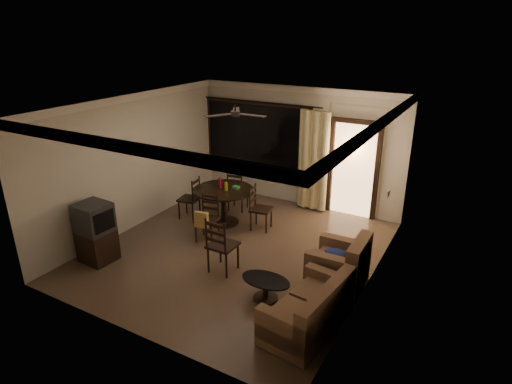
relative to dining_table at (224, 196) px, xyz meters
The scene contains 12 objects.
ground 1.42m from the dining_table, 45.41° to the right, with size 5.50×5.50×0.00m, color #7F6651.
room_shell 2.10m from the dining_table, 30.12° to the left, with size 5.50×6.70×5.50m.
dining_table is the anchor object (origin of this frame).
dining_chair_west 0.91m from the dining_table, behind, with size 0.48×0.48×0.95m.
dining_chair_east 0.90m from the dining_table, ahead, with size 0.48×0.48×0.95m.
dining_chair_south 0.92m from the dining_table, 80.53° to the right, with size 0.48×0.53×0.95m.
dining_chair_north 0.86m from the dining_table, 99.67° to the left, with size 0.48×0.48×0.95m.
tv_cabinet 2.72m from the dining_table, 115.05° to the right, with size 0.62×0.56×1.12m.
sofa 3.84m from the dining_table, 38.38° to the right, with size 0.95×1.54×0.78m.
armchair 3.20m from the dining_table, 19.71° to the right, with size 0.88×0.88×0.87m.
coffee_table 2.94m from the dining_table, 43.93° to the right, with size 0.81×0.49×0.36m.
side_chair 1.98m from the dining_table, 57.58° to the right, with size 0.47×0.47×1.05m.
Camera 1 is at (3.87, -6.17, 4.06)m, focal length 30.00 mm.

